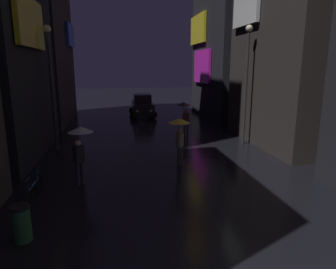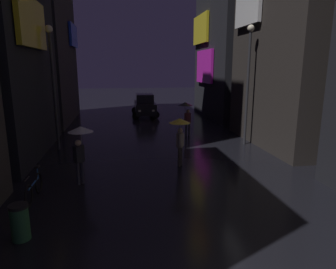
{
  "view_description": "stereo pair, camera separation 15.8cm",
  "coord_description": "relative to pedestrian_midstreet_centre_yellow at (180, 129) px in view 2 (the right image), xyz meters",
  "views": [
    {
      "loc": [
        -1.93,
        -2.22,
        4.18
      ],
      "look_at": [
        0.0,
        8.72,
        1.68
      ],
      "focal_mm": 32.0,
      "sensor_mm": 36.0,
      "label": 1
    },
    {
      "loc": [
        -1.77,
        -2.25,
        4.18
      ],
      "look_at": [
        0.0,
        8.72,
        1.68
      ],
      "focal_mm": 32.0,
      "sensor_mm": 36.0,
      "label": 2
    }
  ],
  "objects": [
    {
      "name": "pedestrian_midstreet_centre_yellow",
      "position": [
        0.0,
        0.0,
        0.0
      ],
      "size": [
        0.9,
        0.9,
        2.12
      ],
      "color": "#38332D",
      "rests_on": "ground"
    },
    {
      "name": "trash_bin",
      "position": [
        -4.98,
        -4.85,
        -1.2
      ],
      "size": [
        0.46,
        0.46,
        0.93
      ],
      "color": "#265933",
      "rests_on": "ground"
    },
    {
      "name": "pedestrian_midstreet_left_black",
      "position": [
        1.52,
        5.63,
        0.0
      ],
      "size": [
        0.9,
        0.9,
        2.12
      ],
      "color": "#2D2D38",
      "rests_on": "ground"
    },
    {
      "name": "streetlamp_left_far",
      "position": [
        -5.68,
        3.74,
        2.12
      ],
      "size": [
        0.36,
        0.36,
        6.15
      ],
      "color": "#2D2D33",
      "rests_on": "ground"
    },
    {
      "name": "car_distant",
      "position": [
        -0.32,
        13.8,
        -0.74
      ],
      "size": [
        2.31,
        4.18,
        1.92
      ],
      "color": "black",
      "rests_on": "ground"
    },
    {
      "name": "pedestrian_foreground_right_clear",
      "position": [
        -3.9,
        -1.25,
        0.0
      ],
      "size": [
        0.9,
        0.9,
        2.12
      ],
      "color": "#2D2D38",
      "rests_on": "ground"
    },
    {
      "name": "building_right_far",
      "position": [
        6.8,
        12.44,
        7.24
      ],
      "size": [
        4.25,
        8.44,
        17.81
      ],
      "color": "black",
      "rests_on": "ground"
    },
    {
      "name": "bicycle_parked_at_storefront",
      "position": [
        -5.28,
        -2.46,
        -1.28
      ],
      "size": [
        0.12,
        1.82,
        0.96
      ],
      "color": "black",
      "rests_on": "ground"
    },
    {
      "name": "streetlamp_right_far",
      "position": [
        4.32,
        3.22,
        2.21
      ],
      "size": [
        0.36,
        0.36,
        6.31
      ],
      "color": "#2D2D33",
      "rests_on": "ground"
    }
  ]
}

